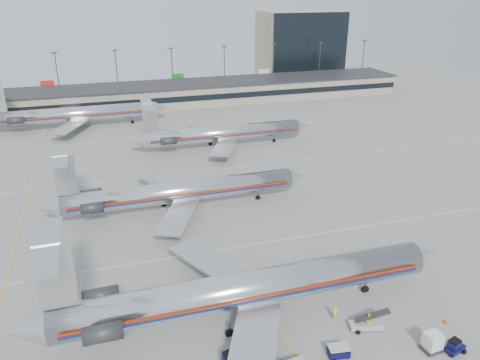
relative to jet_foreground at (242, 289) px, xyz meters
name	(u,v)px	position (x,y,z in m)	size (l,w,h in m)	color
ground	(257,288)	(3.51, 4.65, -3.75)	(260.00, 260.00, 0.00)	gray
apron_markings	(234,247)	(3.51, 14.65, -3.74)	(160.00, 0.15, 0.02)	silver
terminal	(152,95)	(3.51, 102.62, -0.59)	(162.00, 17.00, 6.25)	gray
light_mast_row	(145,70)	(3.51, 116.65, 4.83)	(163.60, 0.40, 15.28)	#38383D
distant_building	(300,45)	(65.51, 132.65, 8.75)	(30.00, 20.00, 25.00)	tan
jet_foreground	(242,289)	(0.00, 0.00, 0.00)	(49.34, 29.05, 12.91)	silver
jet_second_row	(176,192)	(-2.08, 28.82, -0.39)	(44.16, 26.01, 11.56)	silver
jet_third_row	(220,133)	(13.19, 57.81, -0.41)	(41.99, 25.83, 11.48)	silver
jet_back_row	(74,114)	(-18.72, 83.97, -0.07)	(46.31, 28.49, 12.66)	silver
tug_right	(455,347)	(19.00, -11.71, -2.99)	(2.26, 1.55, 1.67)	#090A34
cart_outer	(338,351)	(7.49, -8.62, -3.12)	(2.24, 1.68, 1.18)	#090A34
uld_container	(433,342)	(17.03, -10.72, -2.71)	(2.06, 1.77, 2.05)	#2D2D30
belt_loader	(367,324)	(12.48, -5.87, -3.14)	(4.42, 2.15, 2.26)	#A6A6A6
ramp_worker_near	(335,313)	(9.81, -3.59, -2.84)	(0.66, 0.43, 1.81)	#CFE215
ramp_worker_far	(369,321)	(12.64, -5.90, -2.79)	(0.93, 0.73, 1.92)	#BFD313
cone_right	(446,321)	(21.22, -7.74, -3.43)	(0.46, 0.46, 0.63)	#FD3408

